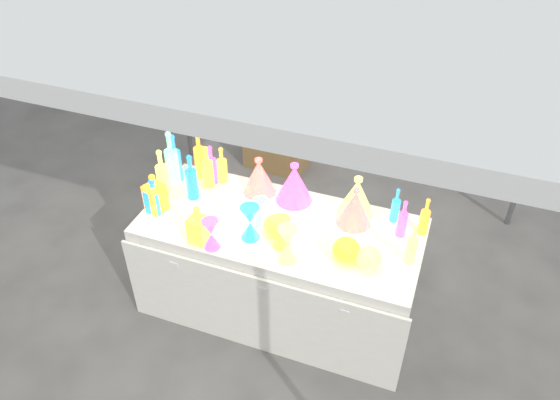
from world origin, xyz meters
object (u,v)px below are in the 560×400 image
(bottle_0, at_px, (222,165))
(globe_0, at_px, (276,227))
(lampshade_0, at_px, (259,175))
(display_table, at_px, (280,267))
(cardboard_box_closed, at_px, (278,145))
(decanter_0, at_px, (198,224))

(bottle_0, xyz_separation_m, globe_0, (0.55, -0.40, -0.07))
(lampshade_0, bearing_deg, display_table, -66.10)
(cardboard_box_closed, distance_m, lampshade_0, 1.59)
(bottle_0, distance_m, globe_0, 0.68)
(decanter_0, bearing_deg, display_table, 40.86)
(globe_0, bearing_deg, decanter_0, -152.89)
(display_table, bearing_deg, cardboard_box_closed, 110.72)
(bottle_0, bearing_deg, display_table, -30.01)
(bottle_0, bearing_deg, lampshade_0, -4.50)
(display_table, relative_size, cardboard_box_closed, 3.27)
(globe_0, height_order, lampshade_0, lampshade_0)
(display_table, height_order, cardboard_box_closed, display_table)
(cardboard_box_closed, bearing_deg, display_table, -63.98)
(decanter_0, bearing_deg, lampshade_0, 79.75)
(display_table, distance_m, decanter_0, 0.72)
(display_table, height_order, globe_0, globe_0)
(bottle_0, relative_size, globe_0, 1.74)
(cardboard_box_closed, height_order, globe_0, globe_0)
(bottle_0, distance_m, lampshade_0, 0.29)
(display_table, distance_m, cardboard_box_closed, 1.81)
(globe_0, bearing_deg, bottle_0, 143.98)
(decanter_0, relative_size, lampshade_0, 1.00)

